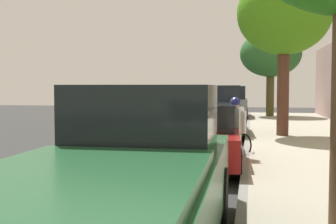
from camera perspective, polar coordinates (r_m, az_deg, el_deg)
The scene contains 12 objects.
ground at distance 11.56m, azimuth -0.34°, elevation -6.28°, with size 61.99×61.99×0.00m, color #2E2E2E.
curb_edge at distance 11.33m, azimuth 10.25°, elevation -6.10°, with size 0.16×38.74×0.17m, color gray.
lane_stripe_centre at distance 11.12m, azimuth -16.51°, elevation -6.78°, with size 0.14×35.80×0.01m.
lane_stripe_bike_edge at distance 11.46m, azimuth 2.83°, elevation -6.35°, with size 0.12×38.74×0.01m, color white.
parked_pickup_green_second at distance 4.75m, azimuth -5.42°, elevation -9.16°, with size 2.07×5.32×1.95m.
parked_sedan_red_mid at distance 10.43m, azimuth 4.43°, elevation -3.17°, with size 2.01×4.48×1.52m.
parked_suv_silver_far at distance 17.25m, azimuth 6.60°, elevation 0.29°, with size 2.16×4.79×1.99m.
parked_suv_grey_farthest at distance 26.13m, azimuth 8.31°, elevation 1.29°, with size 2.03×4.73×1.99m.
bicycle_at_curb at distance 11.31m, azimuth 7.89°, elevation -4.59°, with size 1.25×1.29×0.77m.
cyclist_with_backpack at distance 10.80m, azimuth 8.92°, elevation -1.54°, with size 0.55×0.52×1.68m.
street_tree_far_end at distance 16.45m, azimuth 15.08°, elevation 12.37°, with size 3.37×3.37×5.94m.
street_tree_corner at distance 27.18m, azimuth 13.39°, elevation 7.42°, with size 3.69×3.69×5.20m.
Camera 1 is at (2.23, -11.18, 1.92)m, focal length 46.20 mm.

